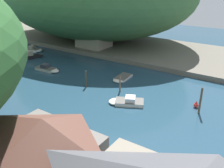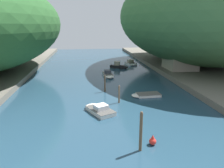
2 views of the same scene
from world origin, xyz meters
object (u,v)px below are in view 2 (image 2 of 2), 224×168
at_px(boat_white_cruiser, 108,75).
at_px(boat_far_upstream, 145,95).
at_px(boat_cabin_cruiser, 99,109).
at_px(channel_buoy_near, 153,141).
at_px(boat_open_rowboat, 131,63).
at_px(boat_far_right_bank, 119,66).
at_px(right_bank_cottage, 180,56).

bearing_deg(boat_white_cruiser, boat_far_upstream, 102.88).
xyz_separation_m(boat_cabin_cruiser, channel_buoy_near, (4.33, -8.41, 0.04)).
relative_size(boat_open_rowboat, boat_far_right_bank, 0.94).
xyz_separation_m(boat_far_upstream, boat_open_rowboat, (3.51, 26.69, 0.22)).
relative_size(right_bank_cottage, boat_cabin_cruiser, 1.40).
distance_m(boat_white_cruiser, boat_open_rowboat, 15.03).
bearing_deg(channel_buoy_near, boat_white_cruiser, 92.25).
xyz_separation_m(right_bank_cottage, boat_far_right_bank, (-12.58, 7.17, -3.22)).
bearing_deg(boat_white_cruiser, boat_cabin_cruiser, 76.38).
bearing_deg(boat_white_cruiser, boat_far_right_bank, -116.92).
xyz_separation_m(boat_cabin_cruiser, boat_far_right_bank, (6.94, 27.73, 0.18)).
relative_size(boat_white_cruiser, boat_far_upstream, 1.14).
bearing_deg(boat_far_upstream, right_bank_cottage, -41.79).
bearing_deg(channel_buoy_near, boat_open_rowboat, 80.73).
relative_size(right_bank_cottage, boat_open_rowboat, 1.68).
distance_m(boat_far_right_bank, channel_buoy_near, 36.23).
xyz_separation_m(boat_cabin_cruiser, boat_far_upstream, (7.41, 5.27, -0.14)).
relative_size(boat_far_upstream, boat_far_right_bank, 0.96).
xyz_separation_m(right_bank_cottage, channel_buoy_near, (-15.19, -28.96, -3.36)).
distance_m(boat_cabin_cruiser, boat_far_upstream, 9.09).
relative_size(boat_white_cruiser, boat_open_rowboat, 1.16).
relative_size(right_bank_cottage, boat_far_upstream, 1.64).
bearing_deg(right_bank_cottage, boat_far_upstream, -128.37).
xyz_separation_m(boat_far_upstream, channel_buoy_near, (-3.08, -13.67, 0.18)).
bearing_deg(boat_far_upstream, channel_buoy_near, 163.88).
bearing_deg(boat_far_upstream, boat_white_cruiser, 13.40).
bearing_deg(right_bank_cottage, channel_buoy_near, -117.68).
bearing_deg(boat_cabin_cruiser, boat_white_cruiser, 53.89).
height_order(boat_far_right_bank, channel_buoy_near, boat_far_right_bank).
distance_m(right_bank_cottage, channel_buoy_near, 32.88).
distance_m(boat_cabin_cruiser, boat_far_right_bank, 28.58).
bearing_deg(boat_open_rowboat, boat_white_cruiser, 41.96).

